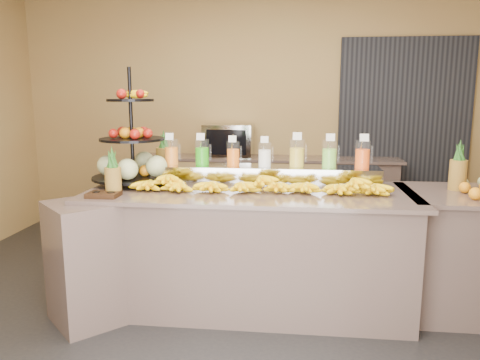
% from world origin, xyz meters
% --- Properties ---
extents(ground, '(6.00, 6.00, 0.00)m').
position_xyz_m(ground, '(0.00, 0.00, 0.00)').
color(ground, black).
rests_on(ground, ground).
extents(room_envelope, '(6.04, 5.02, 2.82)m').
position_xyz_m(room_envelope, '(0.19, 0.79, 1.88)').
color(room_envelope, olive).
rests_on(room_envelope, ground).
extents(buffet_counter, '(2.75, 1.25, 0.93)m').
position_xyz_m(buffet_counter, '(-0.12, 0.26, 0.47)').
color(buffet_counter, gray).
rests_on(buffet_counter, ground).
extents(right_counter, '(1.08, 0.88, 0.93)m').
position_xyz_m(right_counter, '(1.70, 0.40, 0.47)').
color(right_counter, gray).
rests_on(right_counter, ground).
extents(back_ledge, '(3.10, 0.55, 0.93)m').
position_xyz_m(back_ledge, '(0.00, 2.25, 0.47)').
color(back_ledge, gray).
rests_on(back_ledge, ground).
extents(pitcher_tray, '(1.85, 0.30, 0.15)m').
position_xyz_m(pitcher_tray, '(0.09, 0.58, 1.01)').
color(pitcher_tray, gray).
rests_on(pitcher_tray, buffet_counter).
extents(juice_pitcher_orange_a, '(0.11, 0.12, 0.28)m').
position_xyz_m(juice_pitcher_orange_a, '(-0.69, 0.58, 1.17)').
color(juice_pitcher_orange_a, silver).
rests_on(juice_pitcher_orange_a, pitcher_tray).
extents(juice_pitcher_green, '(0.12, 0.12, 0.28)m').
position_xyz_m(juice_pitcher_green, '(-0.43, 0.58, 1.17)').
color(juice_pitcher_green, silver).
rests_on(juice_pitcher_green, pitcher_tray).
extents(juice_pitcher_orange_b, '(0.11, 0.11, 0.26)m').
position_xyz_m(juice_pitcher_orange_b, '(-0.17, 0.58, 1.17)').
color(juice_pitcher_orange_b, silver).
rests_on(juice_pitcher_orange_b, pitcher_tray).
extents(juice_pitcher_milk, '(0.11, 0.11, 0.26)m').
position_xyz_m(juice_pitcher_milk, '(0.09, 0.58, 1.17)').
color(juice_pitcher_milk, silver).
rests_on(juice_pitcher_milk, pitcher_tray).
extents(juice_pitcher_lemon, '(0.12, 0.13, 0.29)m').
position_xyz_m(juice_pitcher_lemon, '(0.35, 0.58, 1.18)').
color(juice_pitcher_lemon, silver).
rests_on(juice_pitcher_lemon, pitcher_tray).
extents(juice_pitcher_lime, '(0.12, 0.12, 0.29)m').
position_xyz_m(juice_pitcher_lime, '(0.61, 0.58, 1.18)').
color(juice_pitcher_lime, silver).
rests_on(juice_pitcher_lime, pitcher_tray).
extents(juice_pitcher_orange_c, '(0.12, 0.12, 0.29)m').
position_xyz_m(juice_pitcher_orange_c, '(0.87, 0.58, 1.18)').
color(juice_pitcher_orange_c, silver).
rests_on(juice_pitcher_orange_c, pitcher_tray).
extents(banana_heap, '(1.98, 0.18, 0.16)m').
position_xyz_m(banana_heap, '(0.08, 0.28, 0.99)').
color(banana_heap, yellow).
rests_on(banana_heap, buffet_counter).
extents(fruit_stand, '(0.73, 0.73, 0.94)m').
position_xyz_m(fruit_stand, '(-0.95, 0.49, 1.17)').
color(fruit_stand, black).
rests_on(fruit_stand, buffet_counter).
extents(condiment_caddy, '(0.22, 0.17, 0.03)m').
position_xyz_m(condiment_caddy, '(-1.03, -0.04, 0.95)').
color(condiment_caddy, black).
rests_on(condiment_caddy, buffet_counter).
extents(pineapple_left_a, '(0.12, 0.12, 0.36)m').
position_xyz_m(pineapple_left_a, '(-0.99, 0.05, 1.06)').
color(pineapple_left_a, brown).
rests_on(pineapple_left_a, buffet_counter).
extents(pineapple_left_b, '(0.14, 0.14, 0.42)m').
position_xyz_m(pineapple_left_b, '(-0.82, 0.81, 1.09)').
color(pineapple_left_b, brown).
rests_on(pineapple_left_b, buffet_counter).
extents(oven_warmer, '(0.58, 0.41, 0.38)m').
position_xyz_m(oven_warmer, '(-0.44, 2.25, 1.12)').
color(oven_warmer, gray).
rests_on(oven_warmer, back_ledge).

